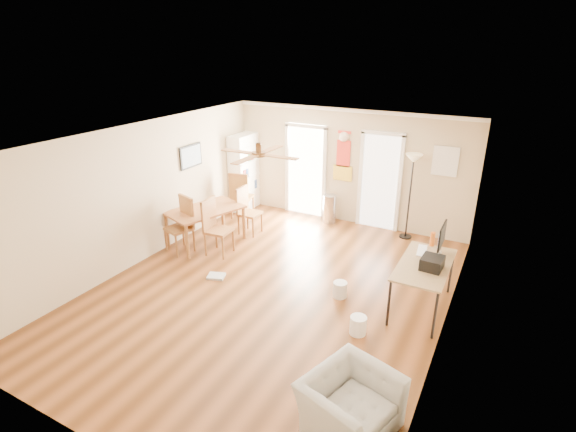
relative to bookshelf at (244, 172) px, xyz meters
The scene contains 30 objects.
floor 4.11m from the bookshelf, 50.60° to the right, with size 7.00×7.00×0.00m, color brown.
ceiling 4.34m from the bookshelf, 50.60° to the right, with size 5.50×7.00×0.00m, color silver, non-canonical shape.
wall_back 2.60m from the bookshelf, ahead, with size 5.50×0.04×2.60m, color beige, non-canonical shape.
wall_front 7.08m from the bookshelf, 68.92° to the right, with size 5.50×0.04×2.60m, color beige, non-canonical shape.
wall_left 3.12m from the bookshelf, 93.83° to the right, with size 0.04×7.00×2.60m, color beige, non-canonical shape.
wall_right 6.14m from the bookshelf, 30.32° to the right, with size 0.04×7.00×2.60m, color beige, non-canonical shape.
crown_molding 4.32m from the bookshelf, 50.60° to the right, with size 5.50×7.00×0.08m, color white, non-canonical shape.
kitchen_doorway 1.55m from the bookshelf, 14.62° to the left, with size 0.90×0.10×2.10m, color white, non-canonical shape.
bathroom_doorway 3.32m from the bookshelf, ahead, with size 0.80×0.10×2.10m, color white, non-canonical shape.
wall_decal 2.52m from the bookshelf, ahead, with size 0.46×0.03×1.10m, color red.
ac_grille 4.67m from the bookshelf, ahead, with size 0.50×0.04×0.60m, color white.
framed_poster 1.87m from the bookshelf, 96.14° to the right, with size 0.04×0.66×0.48m, color black.
ceiling_fan 4.50m from the bookshelf, 53.18° to the right, with size 1.24×1.24×0.20m, color #593819, non-canonical shape.
bookshelf is the anchor object (origin of this frame).
dining_table 2.18m from the bookshelf, 79.25° to the right, with size 0.90×1.49×0.75m, color #A96936, non-canonical shape.
dining_chair_right_a 1.61m from the bookshelf, 52.75° to the right, with size 0.42×0.42×1.03m, color #AA7536, non-canonical shape.
dining_chair_right_b 2.58m from the bookshelf, 68.28° to the right, with size 0.46×0.46×1.11m, color #9E6332, non-canonical shape.
dining_chair_near 2.69m from the bookshelf, 86.07° to the right, with size 0.46×0.46×1.11m, color #AD7638, non-canonical shape.
dining_chair_far 0.70m from the bookshelf, 62.87° to the right, with size 0.46×0.46×1.12m, color #9E6833, non-canonical shape.
trash_can 2.32m from the bookshelf, ahead, with size 0.31×0.31×0.67m, color #A8A8AA.
torchiere_lamp 4.02m from the bookshelf, ahead, with size 0.34×0.34×1.83m, color black, non-canonical shape.
computer_desk 5.48m from the bookshelf, 26.58° to the right, with size 0.73×1.47×0.79m, color #A18157, non-canonical shape.
imac 5.39m from the bookshelf, 21.60° to the right, with size 0.07×0.54×0.50m, color black, non-canonical shape.
keyboard 5.16m from the bookshelf, 23.11° to the right, with size 0.14×0.43×0.02m, color white.
printer 5.60m from the bookshelf, 26.98° to the right, with size 0.30×0.35×0.18m, color black.
orange_bottle 5.15m from the bookshelf, 19.80° to the right, with size 0.08×0.08×0.24m, color #D15812.
wastebasket_a 4.62m from the bookshelf, 36.90° to the right, with size 0.23×0.23×0.27m, color silver.
wastebasket_b 5.56m from the bookshelf, 39.80° to the right, with size 0.24×0.24×0.28m, color white.
floor_cloth 3.61m from the bookshelf, 65.54° to the right, with size 0.30×0.23×0.04m, color #A5A5A0.
armchair 6.98m from the bookshelf, 47.55° to the right, with size 0.97×0.85×0.63m, color #AEAEA9.
Camera 1 is at (3.24, -5.51, 3.94)m, focal length 27.16 mm.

